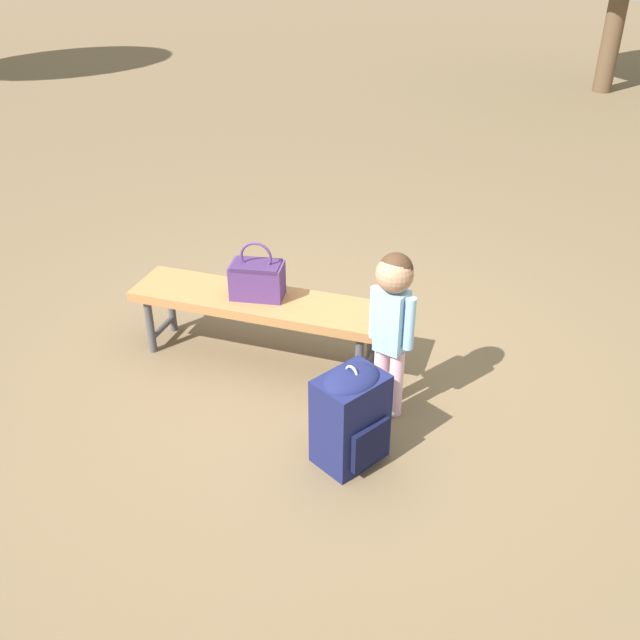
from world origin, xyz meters
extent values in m
plane|color=brown|center=(0.00, 0.00, 0.00)|extent=(40.00, 40.00, 0.00)
cube|color=#9E6B3D|center=(-0.40, 0.05, 0.42)|extent=(1.60, 0.42, 0.06)
cylinder|color=#47474C|center=(0.30, 0.18, 0.20)|extent=(0.05, 0.05, 0.39)
cylinder|color=#47474C|center=(0.30, -0.10, 0.20)|extent=(0.05, 0.05, 0.39)
cylinder|color=#47474C|center=(-1.10, 0.20, 0.20)|extent=(0.05, 0.05, 0.39)
cylinder|color=#47474C|center=(-1.10, -0.08, 0.20)|extent=(0.05, 0.05, 0.39)
cylinder|color=#47474C|center=(0.30, 0.04, 0.10)|extent=(0.04, 0.28, 0.04)
cylinder|color=#47474C|center=(-1.10, 0.06, 0.10)|extent=(0.04, 0.28, 0.04)
cube|color=#4C2D66|center=(-0.40, 0.06, 0.56)|extent=(0.34, 0.22, 0.22)
cube|color=#39224C|center=(-0.40, 0.06, 0.67)|extent=(0.31, 0.22, 0.02)
torus|color=#4C2D66|center=(-0.40, 0.06, 0.72)|extent=(0.20, 0.04, 0.20)
cylinder|color=#E5B2C6|center=(0.55, -0.24, 0.21)|extent=(0.08, 0.08, 0.42)
cylinder|color=#E5B2C6|center=(0.46, -0.21, 0.21)|extent=(0.08, 0.08, 0.42)
ellipsoid|color=white|center=(0.55, -0.26, 0.02)|extent=(0.07, 0.10, 0.04)
ellipsoid|color=white|center=(0.45, -0.23, 0.02)|extent=(0.07, 0.10, 0.04)
cube|color=#8CBFE5|center=(0.51, -0.23, 0.61)|extent=(0.19, 0.17, 0.36)
cylinder|color=#8CBFE5|center=(0.61, -0.26, 0.62)|extent=(0.06, 0.06, 0.31)
cylinder|color=#8CBFE5|center=(0.40, -0.20, 0.62)|extent=(0.06, 0.06, 0.31)
sphere|color=#A57A5B|center=(0.51, -0.23, 0.89)|extent=(0.20, 0.20, 0.20)
sphere|color=#3F2819|center=(0.51, -0.22, 0.91)|extent=(0.19, 0.19, 0.19)
cube|color=#191E4C|center=(0.41, -0.69, 0.26)|extent=(0.40, 0.43, 0.51)
ellipsoid|color=#191E4C|center=(0.41, -0.69, 0.50)|extent=(0.38, 0.41, 0.12)
cube|color=black|center=(0.53, -0.76, 0.18)|extent=(0.15, 0.23, 0.23)
cube|color=black|center=(0.33, -0.55, 0.26)|extent=(0.05, 0.06, 0.44)
cube|color=black|center=(0.25, -0.69, 0.26)|extent=(0.05, 0.06, 0.44)
torus|color=#B2B2B7|center=(0.41, -0.69, 0.55)|extent=(0.08, 0.05, 0.08)
cylinder|color=brown|center=(1.85, 8.42, 1.12)|extent=(0.28, 0.28, 2.24)
camera|label=1|loc=(1.14, -3.50, 2.59)|focal=40.05mm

